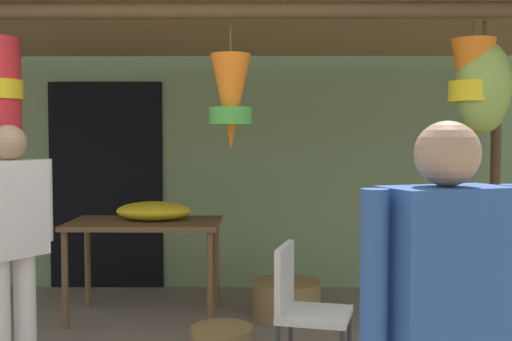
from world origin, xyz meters
TOP-DOWN VIEW (x-y plane):
  - shop_facade at (-0.01, 2.47)m, footprint 9.66×0.29m
  - market_stall_canopy at (0.32, 0.88)m, footprint 5.11×2.31m
  - display_table at (-0.52, 1.30)m, footprint 1.21×0.72m
  - flower_heap_on_table at (-0.44, 1.34)m, footprint 0.60×0.42m
  - folding_chair at (0.67, -0.13)m, footprint 0.48×0.48m
  - wicker_basket_by_table at (0.16, 0.45)m, footprint 0.42×0.42m
  - wicker_basket_spare at (0.63, 1.34)m, footprint 0.56×0.56m
  - vendor_in_orange at (1.02, -1.77)m, footprint 0.56×0.34m
  - shopper_by_bananas at (-1.05, -0.06)m, footprint 0.40×0.52m

SIDE VIEW (x-z plane):
  - wicker_basket_by_table at x=0.16m, z-range 0.00..0.18m
  - wicker_basket_spare at x=0.63m, z-range 0.00..0.29m
  - folding_chair at x=0.67m, z-range 0.08..0.92m
  - display_table at x=-0.52m, z-range 0.31..1.10m
  - flower_heap_on_table at x=-0.44m, z-range 0.79..0.95m
  - vendor_in_orange at x=1.02m, z-range 0.13..1.64m
  - shopper_by_bananas at x=-1.05m, z-range 0.13..1.67m
  - shop_facade at x=-0.01m, z-range 0.00..4.37m
  - market_stall_canopy at x=0.32m, z-range 0.96..3.44m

